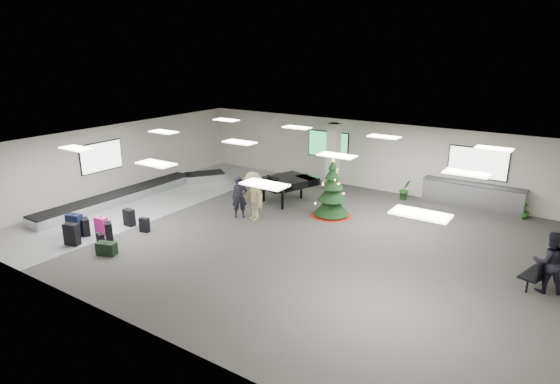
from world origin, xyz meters
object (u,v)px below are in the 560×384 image
Objects in this scene: bench at (543,269)px; traveler_bench at (549,262)px; service_counter at (472,196)px; traveler_b at (253,196)px; grand_piano at (286,182)px; baggage_carousel at (138,193)px; pink_suitcase at (102,227)px; christmas_tree at (332,196)px; potted_plant_left at (405,189)px; potted_plant_right at (524,210)px; traveler_a at (239,197)px.

bench is 0.90× the size of traveler_bench.
service_counter is 9.17m from traveler_b.
grand_piano is (-6.93, -3.61, 0.36)m from service_counter.
baggage_carousel is 13.67× the size of pink_suitcase.
christmas_tree is 1.36× the size of traveler_bench.
grand_piano is at bearing -176.76° from bench.
grand_piano reaches higher than bench.
grand_piano is 1.67× the size of bench.
christmas_tree is 8.07m from traveler_bench.
potted_plant_right is (4.74, 0.23, -0.10)m from potted_plant_left.
service_counter is 4.40× the size of potted_plant_left.
bench is 1.72× the size of potted_plant_left.
bench is at bearing -40.80° from traveler_a.
baggage_carousel is 16.23m from potted_plant_right.
grand_piano reaches higher than potted_plant_left.
pink_suitcase is 0.43× the size of traveler_a.
traveler_bench reaches higher than traveler_a.
traveler_a is at bearing -23.38° from traveler_bench.
grand_piano is 2.68m from traveler_a.
service_counter is 2.01m from potted_plant_right.
traveler_bench is at bearing -42.00° from traveler_a.
baggage_carousel is at bearing -152.33° from service_counter.
service_counter is 9.69m from traveler_a.
potted_plant_left is at bearing -177.28° from potted_plant_right.
christmas_tree is at bearing -148.92° from potted_plant_right.
traveler_bench is (10.24, -2.59, -0.02)m from grand_piano.
baggage_carousel is 10.55× the size of potted_plant_left.
service_counter is at bearing 134.48° from bench.
traveler_bench is (3.31, -6.20, 0.34)m from service_counter.
traveler_b is at bearing -145.64° from potted_plant_right.
bench is 0.43m from traveler_bench.
traveler_a is at bearing -162.12° from bench.
christmas_tree is (-4.47, -4.05, 0.27)m from service_counter.
traveler_a is 11.21m from potted_plant_right.
potted_plant_left is (10.10, 6.36, 0.25)m from baggage_carousel.
service_counter reaches higher than pink_suitcase.
baggage_carousel is at bearing -153.22° from traveler_b.
potted_plant_left is at bearing 64.87° from christmas_tree.
traveler_bench is at bearing 21.11° from traveler_b.
traveler_bench is at bearing 4.94° from grand_piano.
grand_piano is 1.37× the size of traveler_b.
potted_plant_right is at bearing -101.35° from traveler_bench.
pink_suitcase is (2.52, -3.77, 0.13)m from baggage_carousel.
traveler_b is at bearing -67.67° from grand_piano.
potted_plant_left is at bearing 32.20° from baggage_carousel.
christmas_tree is at bearing -137.83° from service_counter.
grand_piano is 10.56m from traveler_bench.
grand_piano is 1.60× the size of traveler_a.
grand_piano is (-2.46, 0.44, 0.08)m from christmas_tree.
service_counter is 6.03m from christmas_tree.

